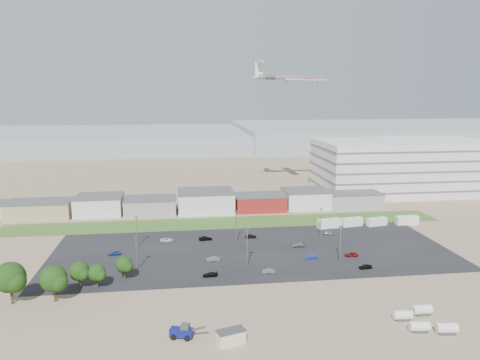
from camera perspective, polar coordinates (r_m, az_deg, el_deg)
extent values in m
plane|color=#826D52|center=(124.56, 0.68, -11.73)|extent=(700.00, 700.00, 0.00)
cube|color=black|center=(143.76, 1.51, -8.62)|extent=(120.00, 50.00, 0.01)
cube|color=#305A22|center=(173.41, -1.82, -5.23)|extent=(160.00, 16.00, 0.02)
cube|color=silver|center=(237.25, 19.20, 1.58)|extent=(80.00, 40.00, 25.00)
imported|color=maroon|center=(142.72, 13.41, -8.83)|extent=(4.00, 1.95, 1.09)
imported|color=navy|center=(138.80, 8.68, -9.19)|extent=(3.72, 1.42, 1.21)
imported|color=black|center=(134.17, 15.04, -10.15)|extent=(3.70, 1.69, 1.23)
imported|color=black|center=(124.84, -3.66, -11.42)|extent=(3.93, 1.69, 1.13)
imported|color=#595B5E|center=(135.45, -3.27, -9.58)|extent=(3.82, 1.34, 1.26)
imported|color=navy|center=(144.72, -15.08, -8.60)|extent=(3.76, 1.89, 1.23)
imported|color=black|center=(153.76, -4.23, -7.10)|extent=(4.67, 2.41, 1.30)
imported|color=#A5A5AA|center=(161.82, 10.79, -6.38)|extent=(3.55, 1.82, 1.16)
imported|color=silver|center=(153.62, -8.93, -7.24)|extent=(4.36, 2.17, 1.19)
imported|color=black|center=(155.52, 1.32, -6.88)|extent=(3.68, 1.41, 1.20)
imported|color=#A5A5AA|center=(148.06, 7.07, -7.87)|extent=(4.36, 2.01, 1.23)
imported|color=#595B5E|center=(127.05, 3.51, -11.00)|extent=(3.66, 1.50, 1.18)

